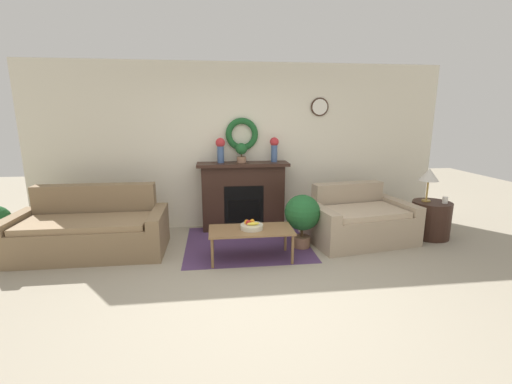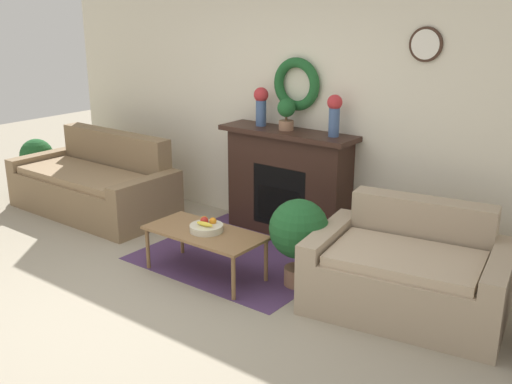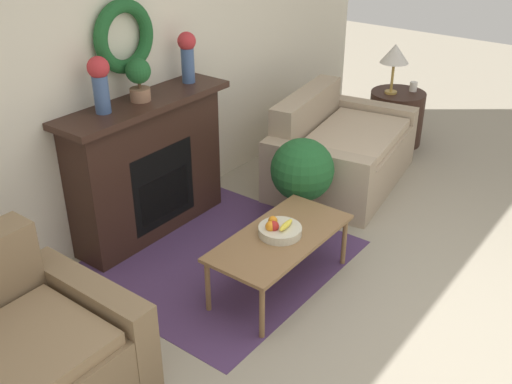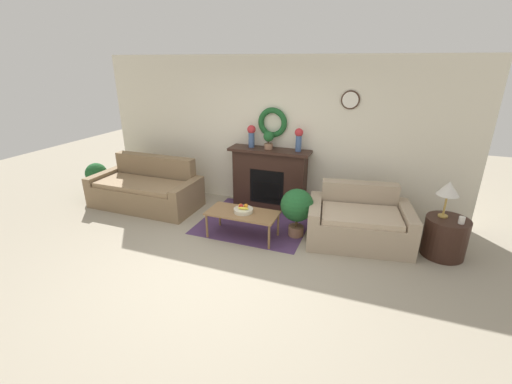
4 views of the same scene
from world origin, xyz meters
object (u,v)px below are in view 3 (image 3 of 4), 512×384
fireplace (148,167)px  vase_on_mantel_right (187,53)px  loveseat_right (339,151)px  vase_on_mantel_left (100,80)px  potted_plant_on_mantel (139,77)px  potted_plant_floor_by_loveseat (302,173)px  side_table_by_loveseat (396,118)px  mug (413,87)px  coffee_table (280,240)px  fruit_bowl (279,230)px  table_lamp (395,55)px

fireplace → vase_on_mantel_right: 0.94m
loveseat_right → vase_on_mantel_left: size_ratio=4.10×
vase_on_mantel_right → potted_plant_on_mantel: (-0.54, -0.02, -0.06)m
loveseat_right → potted_plant_floor_by_loveseat: size_ratio=2.11×
loveseat_right → potted_plant_on_mantel: potted_plant_on_mantel is taller
side_table_by_loveseat → potted_plant_floor_by_loveseat: 2.12m
loveseat_right → mug: loveseat_right is taller
vase_on_mantel_left → potted_plant_floor_by_loveseat: 1.71m
fireplace → side_table_by_loveseat: (2.87, -0.78, -0.28)m
loveseat_right → coffee_table: 1.78m
vase_on_mantel_left → vase_on_mantel_right: vase_on_mantel_right is taller
side_table_by_loveseat → mug: size_ratio=5.87×
mug → potted_plant_floor_by_loveseat: size_ratio=0.13×
fireplace → vase_on_mantel_right: (0.52, 0.01, 0.79)m
mug → loveseat_right: bearing=174.8°
vase_on_mantel_left → potted_plant_on_mantel: (0.33, -0.02, -0.05)m
fruit_bowl → potted_plant_on_mantel: potted_plant_on_mantel is taller
fireplace → table_lamp: (2.79, -0.72, 0.41)m
vase_on_mantel_right → potted_plant_floor_by_loveseat: size_ratio=0.52×
fireplace → potted_plant_on_mantel: (-0.02, -0.01, 0.73)m
fireplace → side_table_by_loveseat: 2.98m
table_lamp → vase_on_mantel_left: size_ratio=1.30×
loveseat_right → fruit_bowl: 1.77m
fireplace → potted_plant_floor_by_loveseat: size_ratio=1.91×
vase_on_mantel_right → coffee_table: bearing=-112.2°
mug → potted_plant_floor_by_loveseat: (-2.23, -0.06, -0.13)m
loveseat_right → fruit_bowl: size_ratio=5.48×
vase_on_mantel_right → fireplace: bearing=-179.4°
fruit_bowl → potted_plant_on_mantel: 1.51m
loveseat_right → potted_plant_on_mantel: 2.12m
table_lamp → mug: 0.44m
side_table_by_loveseat → mug: mug is taller
side_table_by_loveseat → mug: (0.13, -0.10, 0.33)m
potted_plant_on_mantel → fireplace: bearing=34.9°
potted_plant_on_mantel → potted_plant_floor_by_loveseat: size_ratio=0.41×
coffee_table → vase_on_mantel_left: 1.65m
loveseat_right → fireplace: bearing=146.5°
vase_on_mantel_left → potted_plant_floor_by_loveseat: (1.12, -0.95, -0.86)m
fireplace → loveseat_right: fireplace is taller
fruit_bowl → side_table_by_loveseat: (2.87, 0.48, -0.17)m
coffee_table → vase_on_mantel_right: size_ratio=2.74×
loveseat_right → mug: (1.30, -0.12, 0.31)m
vase_on_mantel_left → fruit_bowl: bearing=-74.4°
fireplace → potted_plant_on_mantel: potted_plant_on_mantel is taller
fruit_bowl → table_lamp: bearing=10.9°
coffee_table → potted_plant_floor_by_loveseat: bearing=23.3°
loveseat_right → side_table_by_loveseat: bearing=-10.0°
fireplace → potted_plant_floor_by_loveseat: (0.77, -0.95, -0.08)m
potted_plant_floor_by_loveseat → fireplace: bearing=129.1°
fruit_bowl → coffee_table: bearing=-107.6°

